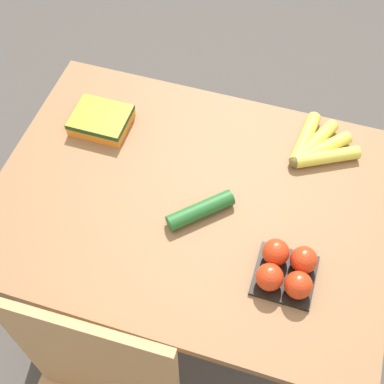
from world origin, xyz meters
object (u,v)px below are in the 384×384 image
Objects in this scene: carrot_bag at (101,119)px; cucumber_near at (200,210)px; banana_bunch at (316,147)px; tomato_pack at (286,269)px.

cucumber_near is (-0.37, 0.21, -0.01)m from carrot_bag.
carrot_bag reaches higher than cucumber_near.
cucumber_near reaches higher than banana_bunch.
carrot_bag is at bearing 8.21° from banana_bunch.
banana_bunch is 1.25× the size of cucumber_near.
tomato_pack is 0.91× the size of cucumber_near.
tomato_pack is (0.00, 0.41, 0.02)m from banana_bunch.
banana_bunch is at bearing -90.67° from tomato_pack.
carrot_bag is 1.01× the size of cucumber_near.
banana_bunch is 1.37× the size of tomato_pack.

